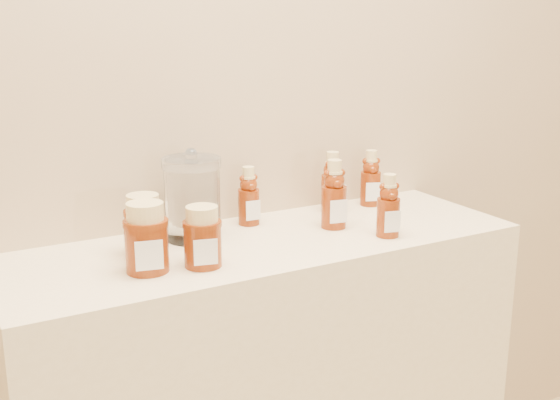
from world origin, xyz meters
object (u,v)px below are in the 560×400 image
bear_bottle_back_left (249,192)px  glass_canister (192,195)px  honey_jar_left (146,237)px  bear_bottle_front_left (334,190)px

bear_bottle_back_left → glass_canister: glass_canister is taller
bear_bottle_back_left → honey_jar_left: (-0.32, -0.19, -0.01)m
bear_bottle_front_left → bear_bottle_back_left: bearing=154.8°
bear_bottle_front_left → glass_canister: glass_canister is taller
honey_jar_left → glass_canister: bearing=55.8°
honey_jar_left → bear_bottle_front_left: bearing=20.4°
glass_canister → honey_jar_left: bearing=-136.8°
bear_bottle_back_left → honey_jar_left: bearing=-145.9°
bear_bottle_front_left → glass_canister: 0.34m
honey_jar_left → glass_canister: 0.22m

